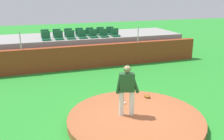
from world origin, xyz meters
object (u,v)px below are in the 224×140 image
stadium_chair_4 (93,35)px  stadium_chair_7 (45,35)px  stadium_chair_0 (46,38)px  stadium_chair_1 (59,37)px  stadium_chair_6 (115,34)px  fielding_glove (147,96)px  stadium_chair_3 (82,36)px  stadium_chair_8 (57,35)px  stadium_chair_9 (68,34)px  stadium_chair_13 (110,32)px  stadium_chair_10 (79,33)px  baseball (125,103)px  pitcher (127,86)px  stadium_chair_12 (101,32)px  stadium_chair_5 (104,35)px  stadium_chair_11 (90,33)px  stadium_chair_2 (71,36)px

stadium_chair_4 → stadium_chair_7: bearing=-17.2°
stadium_chair_0 → stadium_chair_1: bearing=-179.8°
stadium_chair_1 → stadium_chair_6: size_ratio=1.00×
fielding_glove → stadium_chair_3: stadium_chair_3 is taller
stadium_chair_8 → stadium_chair_9: bearing=-176.6°
stadium_chair_13 → stadium_chair_0: bearing=11.8°
stadium_chair_3 → stadium_chair_10: bearing=-90.5°
baseball → pitcher: bearing=-108.9°
pitcher → stadium_chair_12: bearing=95.2°
fielding_glove → stadium_chair_8: size_ratio=0.60×
stadium_chair_5 → stadium_chair_11: same height
stadium_chair_1 → stadium_chair_9: (0.71, 0.91, 0.00)m
stadium_chair_9 → stadium_chair_12: 2.10m
stadium_chair_0 → stadium_chair_13: (4.20, 0.88, 0.00)m
stadium_chair_6 → stadium_chair_13: size_ratio=1.00×
stadium_chair_1 → stadium_chair_5: bearing=179.4°
stadium_chair_6 → stadium_chair_7: 4.31m
baseball → stadium_chair_4: bearing=84.5°
stadium_chair_2 → stadium_chair_11: (1.39, 0.88, 0.00)m
stadium_chair_1 → stadium_chair_13: same height
stadium_chair_11 → stadium_chair_12: bearing=-177.3°
stadium_chair_2 → stadium_chair_8: bearing=-51.7°
baseball → stadium_chair_13: (2.05, 7.86, 1.43)m
stadium_chair_4 → stadium_chair_10: 1.12m
stadium_chair_2 → stadium_chair_5: 2.06m
baseball → stadium_chair_11: 8.00m
stadium_chair_5 → stadium_chair_6: (0.74, 0.01, 0.00)m
stadium_chair_3 → stadium_chair_5: bearing=179.8°
stadium_chair_7 → stadium_chair_12: 3.53m
baseball → stadium_chair_9: stadium_chair_9 is taller
stadium_chair_1 → stadium_chair_10: (1.41, 0.90, 0.00)m
fielding_glove → stadium_chair_12: size_ratio=0.60×
stadium_chair_5 → baseball: bearing=79.1°
baseball → stadium_chair_8: stadium_chair_8 is taller
stadium_chair_10 → stadium_chair_11: size_ratio=1.00×
stadium_chair_7 → stadium_chair_8: 0.71m
stadium_chair_0 → stadium_chair_11: bearing=-163.0°
stadium_chair_3 → stadium_chair_5: 1.36m
stadium_chair_6 → stadium_chair_9: same height
stadium_chair_5 → stadium_chair_13: bearing=-128.2°
stadium_chair_9 → stadium_chair_1: bearing=52.1°
stadium_chair_0 → stadium_chair_9: (1.44, 0.91, 0.00)m
fielding_glove → stadium_chair_1: 7.27m
stadium_chair_5 → stadium_chair_2: bearing=-0.1°
fielding_glove → stadium_chair_12: (0.36, 7.59, 1.41)m
stadium_chair_0 → stadium_chair_13: bearing=-168.2°
stadium_chair_2 → stadium_chair_8: size_ratio=1.00×
fielding_glove → stadium_chair_9: 7.93m
fielding_glove → stadium_chair_12: 7.73m
fielding_glove → stadium_chair_11: 7.70m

